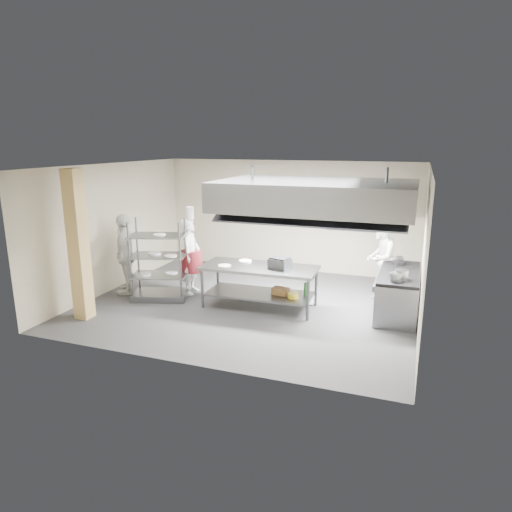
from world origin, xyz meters
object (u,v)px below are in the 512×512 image
(chef_plating, at_px, (126,254))
(griddle, at_px, (280,263))
(island, at_px, (259,287))
(chef_line, at_px, (380,258))
(stockpot, at_px, (401,274))
(cooking_range, at_px, (398,294))
(pass_rack, at_px, (159,260))
(chef_head, at_px, (191,256))

(chef_plating, height_order, griddle, chef_plating)
(island, bearing_deg, chef_line, 33.10)
(chef_line, distance_m, stockpot, 1.62)
(chef_plating, height_order, stockpot, chef_plating)
(chef_line, relative_size, stockpot, 6.76)
(stockpot, bearing_deg, cooking_range, 94.19)
(island, height_order, pass_rack, pass_rack)
(island, xyz_separation_m, pass_rack, (-2.31, -0.25, 0.46))
(chef_line, bearing_deg, chef_plating, -63.05)
(griddle, relative_size, stockpot, 1.54)
(pass_rack, height_order, chef_head, pass_rack)
(chef_plating, bearing_deg, chef_line, 82.97)
(griddle, bearing_deg, chef_head, -173.95)
(cooking_range, xyz_separation_m, stockpot, (0.04, -0.54, 0.57))
(chef_plating, relative_size, stockpot, 7.03)
(cooking_range, bearing_deg, pass_rack, -170.33)
(island, bearing_deg, pass_rack, -175.57)
(chef_head, xyz_separation_m, stockpot, (4.70, -0.28, 0.10))
(cooking_range, bearing_deg, island, -167.46)
(cooking_range, relative_size, chef_plating, 1.06)
(chef_head, bearing_deg, chef_line, -80.74)
(cooking_range, height_order, chef_line, chef_line)
(cooking_range, bearing_deg, griddle, -165.98)
(chef_head, distance_m, stockpot, 4.71)
(chef_line, xyz_separation_m, chef_plating, (-5.60, -1.78, 0.04))
(pass_rack, xyz_separation_m, stockpot, (5.18, 0.34, 0.08))
(chef_head, relative_size, chef_line, 0.98)
(cooking_range, relative_size, chef_head, 1.12)
(chef_line, bearing_deg, griddle, -40.78)
(pass_rack, relative_size, stockpot, 6.78)
(pass_rack, height_order, stockpot, pass_rack)
(chef_head, height_order, stockpot, chef_head)
(chef_head, xyz_separation_m, griddle, (2.27, -0.34, 0.12))
(chef_line, height_order, chef_plating, chef_plating)
(island, xyz_separation_m, chef_head, (-1.83, 0.37, 0.44))
(chef_line, bearing_deg, island, -45.92)
(cooking_range, distance_m, chef_head, 4.69)
(island, height_order, chef_line, chef_line)
(cooking_range, bearing_deg, stockpot, -85.81)
(chef_line, bearing_deg, stockpot, 28.00)
(chef_head, bearing_deg, cooking_range, -94.32)
(griddle, bearing_deg, island, -161.28)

